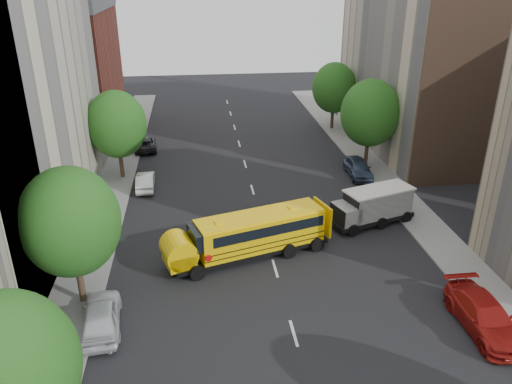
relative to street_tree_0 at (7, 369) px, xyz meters
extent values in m
plane|color=black|center=(11.00, 14.00, -4.64)|extent=(120.00, 120.00, 0.00)
cube|color=slate|center=(-0.50, 19.00, -4.58)|extent=(3.00, 80.00, 0.12)
cube|color=slate|center=(22.50, 19.00, -4.58)|extent=(3.00, 80.00, 0.12)
cube|color=silver|center=(11.00, 24.00, -4.64)|extent=(0.15, 64.00, 0.01)
cube|color=maroon|center=(-7.00, 42.00, 1.86)|extent=(10.00, 15.00, 13.00)
cube|color=beige|center=(29.00, 34.00, 4.36)|extent=(10.00, 22.00, 18.00)
cube|color=brown|center=(29.00, 23.00, 4.36)|extent=(10.10, 0.30, 18.00)
ellipsoid|color=#264913|center=(0.00, 0.00, 0.01)|extent=(4.80, 4.80, 5.52)
cylinder|color=#38281C|center=(0.00, 10.00, -3.20)|extent=(0.36, 0.36, 2.88)
ellipsoid|color=#264913|center=(0.00, 10.00, 0.32)|extent=(5.12, 5.12, 5.89)
cylinder|color=#38281C|center=(0.00, 28.00, -3.24)|extent=(0.36, 0.36, 2.81)
ellipsoid|color=#264913|center=(0.00, 28.00, 0.20)|extent=(4.99, 4.99, 5.74)
cylinder|color=#38281C|center=(22.00, 28.00, -3.16)|extent=(0.36, 0.36, 2.95)
ellipsoid|color=#264913|center=(22.00, 28.00, 0.44)|extent=(5.25, 5.25, 6.04)
cylinder|color=#38281C|center=(22.00, 40.00, -3.27)|extent=(0.36, 0.36, 2.74)
ellipsoid|color=#264913|center=(22.00, 40.00, 0.07)|extent=(4.86, 4.86, 5.59)
cube|color=black|center=(9.63, 13.69, -4.14)|extent=(10.36, 5.16, 0.27)
cube|color=#FFC805|center=(10.24, 13.87, -2.97)|extent=(8.44, 4.53, 2.08)
cube|color=#FFC805|center=(5.65, 12.47, -3.60)|extent=(2.16, 2.46, 0.90)
cube|color=black|center=(6.56, 12.75, -2.52)|extent=(1.04, 2.12, 1.09)
cube|color=#FFC805|center=(10.24, 13.87, -1.91)|extent=(8.39, 4.36, 0.13)
cube|color=black|center=(10.41, 13.92, -2.52)|extent=(7.77, 4.38, 0.68)
cube|color=black|center=(10.24, 13.87, -3.69)|extent=(8.46, 4.59, 0.05)
cube|color=black|center=(10.24, 13.87, -3.33)|extent=(8.46, 4.59, 0.05)
cube|color=#FFC805|center=(14.18, 15.07, -2.97)|extent=(0.79, 2.20, 2.08)
cube|color=#FFC805|center=(7.90, 13.16, -1.82)|extent=(0.68, 0.68, 0.09)
cube|color=#FFC805|center=(12.23, 14.48, -1.82)|extent=(0.68, 0.68, 0.09)
cylinder|color=#FFC805|center=(5.65, 12.47, -3.15)|extent=(2.42, 2.54, 1.90)
cylinder|color=red|center=(7.22, 11.67, -3.28)|extent=(0.44, 0.17, 0.45)
cylinder|color=black|center=(6.59, 11.58, -4.19)|extent=(0.94, 0.52, 0.90)
cylinder|color=black|center=(5.93, 13.74, -4.19)|extent=(0.94, 0.52, 0.90)
cylinder|color=black|center=(11.87, 13.18, -4.19)|extent=(0.94, 0.52, 0.90)
cylinder|color=black|center=(11.21, 15.35, -4.19)|extent=(0.94, 0.52, 0.90)
cylinder|color=black|center=(13.60, 13.71, -4.19)|extent=(0.94, 0.52, 0.90)
cylinder|color=black|center=(12.94, 15.87, -4.19)|extent=(0.94, 0.52, 0.90)
cube|color=black|center=(18.74, 17.00, -4.13)|extent=(6.49, 3.86, 0.31)
cube|color=white|center=(19.22, 17.16, -3.05)|extent=(5.09, 3.32, 1.85)
cube|color=white|center=(16.59, 16.30, -3.36)|extent=(1.97, 2.30, 1.23)
cube|color=silver|center=(19.22, 17.16, -2.08)|extent=(5.32, 3.48, 0.12)
cylinder|color=black|center=(16.91, 15.32, -4.21)|extent=(0.90, 0.51, 0.86)
cylinder|color=black|center=(16.27, 17.28, -4.21)|extent=(0.90, 0.51, 0.86)
cylinder|color=black|center=(19.25, 16.09, -4.21)|extent=(0.90, 0.51, 0.86)
cylinder|color=black|center=(18.61, 18.04, -4.21)|extent=(0.90, 0.51, 0.86)
cylinder|color=black|center=(21.40, 16.79, -4.21)|extent=(0.90, 0.51, 0.86)
cylinder|color=black|center=(20.76, 18.74, -4.21)|extent=(0.90, 0.51, 0.86)
imported|color=silver|center=(1.40, 7.58, -3.85)|extent=(2.33, 4.80, 1.58)
imported|color=white|center=(2.20, 25.34, -3.98)|extent=(1.56, 4.08, 1.33)
imported|color=black|center=(1.40, 35.32, -4.00)|extent=(2.57, 4.80, 1.28)
imported|color=maroon|center=(20.60, 5.19, -3.84)|extent=(2.26, 5.52, 1.60)
imported|color=#2D3A4F|center=(20.60, 25.85, -3.86)|extent=(2.00, 4.66, 1.57)
camera|label=1|loc=(6.67, -13.61, 12.16)|focal=35.00mm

